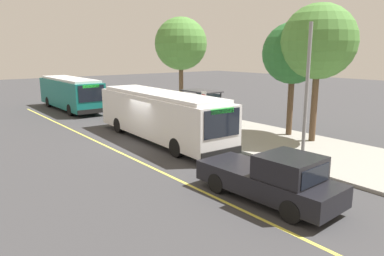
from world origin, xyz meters
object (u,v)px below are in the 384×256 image
Objects in this scene: transit_bus_main at (160,114)px; pedestrian_commuter at (174,112)px; waiting_bench at (205,118)px; transit_bus_second at (70,93)px; route_sign_post at (204,107)px; pickup_truck at (272,179)px.

transit_bus_main is 3.84m from pedestrian_commuter.
transit_bus_main is at bearing -74.04° from waiting_bench.
transit_bus_second is 12.77m from pedestrian_commuter.
waiting_bench is 3.45m from route_sign_post.
transit_bus_main is 10.32m from pickup_truck.
transit_bus_main reaches higher than pickup_truck.
pickup_truck is 10.10m from route_sign_post.
pedestrian_commuter reaches higher than waiting_bench.
pickup_truck is at bearing -20.19° from pedestrian_commuter.
transit_bus_main reaches higher than waiting_bench.
transit_bus_second is 1.87× the size of pickup_truck.
waiting_bench is 0.95× the size of pedestrian_commuter.
transit_bus_second is 6.08× the size of pedestrian_commuter.
pedestrian_commuter is at bearing 13.30° from transit_bus_second.
transit_bus_main is 2.78m from route_sign_post.
transit_bus_second is at bearing -170.65° from route_sign_post.
transit_bus_main and transit_bus_second have the same top height.
pickup_truck is 3.43× the size of waiting_bench.
pedestrian_commuter is at bearing 175.47° from route_sign_post.
waiting_bench is 2.23m from pedestrian_commuter.
route_sign_post reaches higher than pedestrian_commuter.
pedestrian_commuter is (-1.24, -1.80, 0.48)m from waiting_bench.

